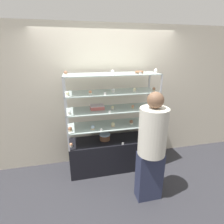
{
  "coord_description": "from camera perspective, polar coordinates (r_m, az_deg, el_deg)",
  "views": [
    {
      "loc": [
        -0.63,
        -2.8,
        2.14
      ],
      "look_at": [
        0.0,
        0.0,
        1.13
      ],
      "focal_mm": 28.0,
      "sensor_mm": 36.0,
      "label": 1
    }
  ],
  "objects": [
    {
      "name": "ground_plane",
      "position": [
        3.58,
        0.0,
        -17.4
      ],
      "size": [
        20.0,
        20.0,
        0.0
      ],
      "primitive_type": "plane",
      "color": "#2D2D33"
    },
    {
      "name": "back_wall",
      "position": [
        3.36,
        -1.47,
        4.81
      ],
      "size": [
        8.0,
        0.05,
        2.6
      ],
      "color": "beige",
      "rests_on": "ground_plane"
    },
    {
      "name": "display_base",
      "position": [
        3.41,
        0.0,
        -13.39
      ],
      "size": [
        1.56,
        0.49,
        0.59
      ],
      "color": "black",
      "rests_on": "ground_plane"
    },
    {
      "name": "display_riser_lower",
      "position": [
        3.14,
        0.0,
        -4.42
      ],
      "size": [
        1.56,
        0.49,
        0.3
      ],
      "color": "#B7B7BC",
      "rests_on": "display_base"
    },
    {
      "name": "display_riser_middle",
      "position": [
        3.03,
        0.0,
        0.78
      ],
      "size": [
        1.56,
        0.49,
        0.3
      ],
      "color": "#B7B7BC",
      "rests_on": "display_riser_lower"
    },
    {
      "name": "display_riser_upper",
      "position": [
        2.95,
        0.0,
        6.32
      ],
      "size": [
        1.56,
        0.49,
        0.3
      ],
      "color": "#B7B7BC",
      "rests_on": "display_riser_middle"
    },
    {
      "name": "display_riser_top",
      "position": [
        2.9,
        0.0,
        12.11
      ],
      "size": [
        1.56,
        0.49,
        0.3
      ],
      "color": "#B7B7BC",
      "rests_on": "display_riser_upper"
    },
    {
      "name": "layer_cake_centerpiece",
      "position": [
        3.23,
        -2.35,
        -8.1
      ],
      "size": [
        0.2,
        0.2,
        0.12
      ],
      "color": "brown",
      "rests_on": "display_base"
    },
    {
      "name": "sheet_cake_frosted",
      "position": [
        3.01,
        -4.89,
        1.6
      ],
      "size": [
        0.24,
        0.18,
        0.07
      ],
      "color": "#C66660",
      "rests_on": "display_riser_middle"
    },
    {
      "name": "cupcake_0",
      "position": [
        3.1,
        -13.18,
        -10.41
      ],
      "size": [
        0.05,
        0.05,
        0.07
      ],
      "color": "beige",
      "rests_on": "display_base"
    },
    {
      "name": "cupcake_1",
      "position": [
        3.4,
        12.46,
        -7.61
      ],
      "size": [
        0.05,
        0.05,
        0.07
      ],
      "color": "white",
      "rests_on": "display_base"
    },
    {
      "name": "price_tag_0",
      "position": [
        3.09,
        3.54,
        -10.26
      ],
      "size": [
        0.04,
        0.0,
        0.04
      ],
      "color": "white",
      "rests_on": "display_base"
    },
    {
      "name": "cupcake_2",
      "position": [
        2.95,
        -13.53,
        -5.47
      ],
      "size": [
        0.07,
        0.07,
        0.08
      ],
      "color": "#CCB28C",
      "rests_on": "display_riser_lower"
    },
    {
      "name": "cupcake_3",
      "position": [
        2.95,
        -6.33,
        -5.04
      ],
      "size": [
        0.07,
        0.07,
        0.08
      ],
      "color": "#CCB28C",
      "rests_on": "display_riser_lower"
    },
    {
      "name": "cupcake_4",
      "position": [
        3.04,
        0.31,
        -4.14
      ],
      "size": [
        0.07,
        0.07,
        0.08
      ],
      "color": "#CCB28C",
      "rests_on": "display_riser_lower"
    },
    {
      "name": "cupcake_5",
      "position": [
        3.17,
        6.3,
        -3.27
      ],
      "size": [
        0.07,
        0.07,
        0.08
      ],
      "color": "beige",
      "rests_on": "display_riser_lower"
    },
    {
      "name": "cupcake_6",
      "position": [
        3.23,
        13.2,
        -3.24
      ],
      "size": [
        0.07,
        0.07,
        0.08
      ],
      "color": "white",
      "rests_on": "display_riser_lower"
    },
    {
      "name": "price_tag_1",
      "position": [
        2.88,
        -3.57,
        -5.88
      ],
      "size": [
        0.04,
        0.0,
        0.04
      ],
      "color": "white",
      "rests_on": "display_riser_lower"
    },
    {
      "name": "cupcake_7",
      "position": [
        2.84,
        -13.9,
        -0.1
      ],
      "size": [
        0.05,
        0.05,
        0.06
      ],
      "color": "beige",
      "rests_on": "display_riser_middle"
    },
    {
      "name": "cupcake_8",
      "position": [
        2.97,
        0.14,
        1.38
      ],
      "size": [
        0.05,
        0.05,
        0.06
      ],
      "color": "beige",
      "rests_on": "display_riser_middle"
    },
    {
      "name": "cupcake_9",
      "position": [
        3.05,
        6.78,
        1.72
      ],
      "size": [
        0.05,
        0.05,
        0.06
      ],
      "color": "#CCB28C",
      "rests_on": "display_riser_middle"
    },
    {
      "name": "cupcake_10",
      "position": [
        3.14,
        13.67,
        1.77
      ],
      "size": [
        0.05,
        0.05,
        0.06
      ],
      "color": "beige",
      "rests_on": "display_riser_middle"
    },
    {
      "name": "price_tag_2",
      "position": [
        2.79,
        -0.76,
        -0.03
      ],
      "size": [
        0.04,
        0.0,
        0.04
      ],
      "color": "white",
      "rests_on": "display_riser_middle"
    },
    {
      "name": "cupcake_11",
      "position": [
        2.76,
        -14.39,
        5.83
      ],
      "size": [
        0.05,
        0.05,
        0.06
      ],
      "color": "beige",
      "rests_on": "display_riser_upper"
    },
    {
      "name": "cupcake_12",
      "position": [
        2.77,
        -7.1,
        6.34
      ],
      "size": [
        0.05,
        0.05,
        0.06
      ],
      "color": "white",
      "rests_on": "display_riser_upper"
    },
    {
      "name": "cupcake_13",
      "position": [
        2.9,
        0.36,
        7.06
      ],
      "size": [
        0.05,
        0.05,
        0.06
      ],
      "color": "white",
      "rests_on": "display_riser_upper"
    },
    {
      "name": "cupcake_14",
      "position": [
        2.97,
        7.41,
        7.16
      ],
      "size": [
        0.05,
        0.05,
        0.06
      ],
      "color": "beige",
      "rests_on": "display_riser_upper"
    },
    {
      "name": "cupcake_15",
      "position": [
        3.08,
        13.51,
        7.25
      ],
      "size": [
        0.05,
        0.05,
        0.06
      ],
      "color": "#CCB28C",
      "rests_on": "display_riser_upper"
    },
    {
      "name": "price_tag_3",
      "position": [
        2.69,
        -2.33,
        5.89
      ],
      "size": [
        0.04,
        0.0,
        0.04
      ],
      "color": "white",
      "rests_on": "display_riser_upper"
    },
    {
      "name": "cupcake_16",
      "position": [
        2.75,
        -14.89,
        12.14
      ],
      "size": [
        0.05,
        0.05,
        0.07
      ],
      "color": "beige",
      "rests_on": "display_riser_top"
    },
    {
      "name": "cupcake_17",
      "position": [
        2.82,
        0.17,
        12.91
      ],
      "size": [
        0.05,
        0.05,
        0.07
      ],
      "color": "white",
      "rests_on": "display_riser_top"
    },
    {
      "name": "cupcake_18",
      "position": [
        3.08,
        14.08,
        12.89
      ],
      "size": [
        0.05,
        0.05,
        0.07
      ],
      "color": "beige",
      "rests_on": "display_riser_top"
    },
    {
      "name": "price_tag_4",
      "position": [
        2.8,
        9.25,
        12.4
      ],
      "size": [
        0.04,
        0.0,
        0.04
      ],
      "color": "white",
      "rests_on": "display_riser_top"
    },
    {
      "name": "donut_glazed",
      "position": [
        2.99,
        8.88,
        12.78
      ],
      "size": [
        0.14,
        0.14,
        0.04
      ],
      "color": "brown",
      "rests_on": "display_riser_top"
    },
    {
      "name": "customer_figure",
      "position": [
        2.54,
        12.8,
        -10.78
      ],
      "size": [
        0.39,
        0.39,
        1.66
      ],
      "color": "#282D47",
      "rests_on": "ground_plane"
    }
  ]
}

